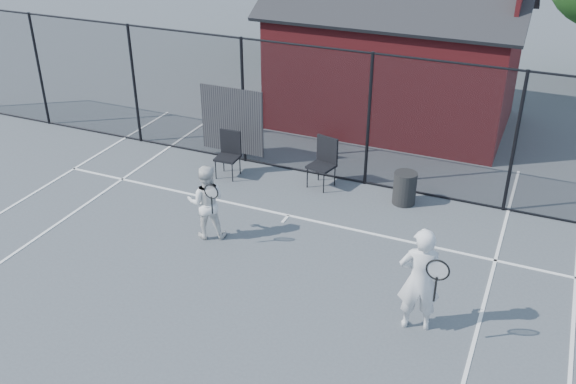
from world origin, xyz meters
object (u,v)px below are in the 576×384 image
at_px(player_front, 420,280).
at_px(waste_bin, 405,188).
at_px(chair_left, 227,156).
at_px(chair_right, 321,164).
at_px(clubhouse, 395,63).
at_px(player_back, 206,202).

distance_m(player_front, waste_bin, 4.05).
relative_size(chair_left, chair_right, 0.95).
xyz_separation_m(chair_left, waste_bin, (4.00, 0.37, -0.16)).
xyz_separation_m(player_front, chair_right, (-3.04, 3.85, -0.35)).
height_order(chair_left, chair_right, chair_right).
bearing_deg(clubhouse, waste_bin, -71.43).
xyz_separation_m(player_front, chair_left, (-5.16, 3.48, -0.37)).
relative_size(player_front, waste_bin, 2.51).
xyz_separation_m(player_front, waste_bin, (-1.16, 3.84, -0.54)).
height_order(player_front, waste_bin, player_front).
xyz_separation_m(clubhouse, player_front, (2.68, -8.38, -0.72)).
height_order(clubhouse, chair_right, clubhouse).
relative_size(clubhouse, chair_left, 6.28).
xyz_separation_m(clubhouse, player_back, (-1.62, -7.32, -0.86)).
bearing_deg(player_back, chair_right, 65.68).
relative_size(player_front, chair_left, 1.72).
relative_size(player_back, chair_right, 1.36).
xyz_separation_m(chair_right, waste_bin, (1.88, -0.01, -0.19)).
distance_m(player_front, chair_right, 4.92).
height_order(player_back, waste_bin, player_back).
distance_m(clubhouse, chair_left, 5.60).
bearing_deg(chair_left, player_back, -73.43).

